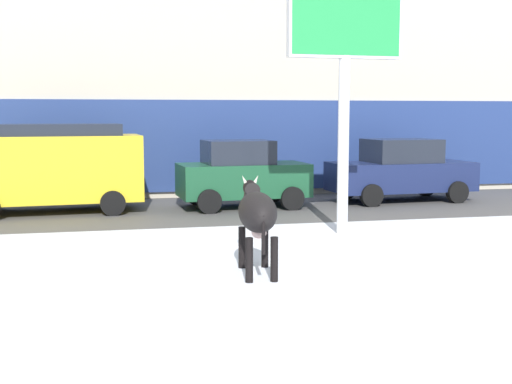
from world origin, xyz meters
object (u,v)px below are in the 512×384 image
object	(u,v)px
cow_black	(257,213)
car_yellow_van	(52,165)
car_navy_sedan	(401,171)
car_darkgreen_hatchback	(242,174)
billboard	(345,31)

from	to	relation	value
cow_black	car_yellow_van	xyz separation A→B (m)	(-3.78, 7.64, 0.25)
car_yellow_van	car_navy_sedan	distance (m)	9.89
cow_black	car_navy_sedan	bearing A→B (deg)	52.13
cow_black	car_darkgreen_hatchback	world-z (taller)	car_darkgreen_hatchback
cow_black	billboard	size ratio (longest dim) A/B	0.34
cow_black	billboard	bearing A→B (deg)	50.39
car_navy_sedan	billboard	bearing A→B (deg)	-126.66
cow_black	car_yellow_van	world-z (taller)	car_yellow_van
car_darkgreen_hatchback	cow_black	bearing A→B (deg)	-99.37
billboard	car_yellow_van	distance (m)	8.39
billboard	car_yellow_van	xyz separation A→B (m)	(-6.37, 4.50, -3.07)
car_yellow_van	car_navy_sedan	xyz separation A→B (m)	(9.88, 0.22, -0.33)
car_darkgreen_hatchback	billboard	bearing A→B (deg)	-72.81
billboard	car_navy_sedan	xyz separation A→B (m)	(3.51, 4.72, -3.41)
cow_black	car_navy_sedan	world-z (taller)	car_navy_sedan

